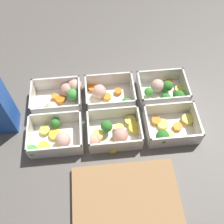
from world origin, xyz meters
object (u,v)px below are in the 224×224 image
at_px(container_near_center, 108,95).
at_px(container_near_right, 63,96).
at_px(container_near_left, 164,90).
at_px(container_far_right, 55,137).
at_px(container_far_center, 114,132).
at_px(container_far_left, 170,128).

bearing_deg(container_near_center, container_near_right, -4.10).
relative_size(container_near_left, container_far_right, 1.00).
relative_size(container_near_left, container_near_center, 1.02).
height_order(container_near_right, container_far_right, same).
xyz_separation_m(container_near_left, container_near_right, (0.33, -0.01, -0.00)).
bearing_deg(container_far_center, container_near_center, -88.84).
height_order(container_near_left, container_far_left, same).
xyz_separation_m(container_near_left, container_far_center, (0.18, 0.14, -0.00)).
bearing_deg(container_far_right, container_near_right, -98.58).
distance_m(container_far_left, container_far_center, 0.17).
relative_size(container_far_left, container_far_center, 0.92).
xyz_separation_m(container_near_center, container_far_center, (-0.00, 0.14, -0.00)).
xyz_separation_m(container_far_left, container_far_center, (0.17, -0.00, 0.00)).
relative_size(container_near_right, container_far_center, 0.94).
bearing_deg(container_near_right, container_far_right, 81.42).
height_order(container_near_right, container_far_center, same).
bearing_deg(container_near_center, container_far_center, 91.16).
distance_m(container_near_center, container_far_left, 0.22).
height_order(container_near_center, container_near_right, same).
bearing_deg(container_near_center, container_far_right, 39.23).
xyz_separation_m(container_near_center, container_far_left, (-0.17, 0.14, -0.00)).
relative_size(container_near_left, container_far_center, 0.90).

